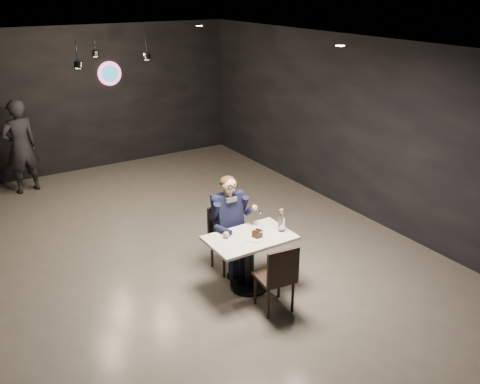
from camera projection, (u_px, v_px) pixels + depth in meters
floor at (168, 256)px, 7.55m from camera, size 9.00×9.00×0.00m
wall_sign at (110, 73)px, 10.69m from camera, size 0.50×0.06×0.50m
pendant_lights at (106, 43)px, 8.02m from camera, size 1.40×1.20×0.36m
main_table at (250, 262)px, 6.65m from camera, size 1.10×0.70×0.75m
chair_far at (228, 240)px, 7.05m from camera, size 0.42×0.46×0.92m
chair_near at (274, 276)px, 6.19m from camera, size 0.47×0.50×0.92m
seated_man at (228, 223)px, 6.95m from camera, size 0.60×0.80×1.44m
dessert_plate at (255, 238)px, 6.46m from camera, size 0.24×0.24×0.01m
cake_slice at (257, 234)px, 6.47m from camera, size 0.14×0.13×0.08m
mint_leaf at (261, 232)px, 6.43m from camera, size 0.06×0.04×0.01m
sundae_glass at (281, 224)px, 6.63m from camera, size 0.09×0.09×0.20m
wafer_cone at (282, 214)px, 6.60m from camera, size 0.07×0.07×0.12m
passerby at (20, 147)px, 9.58m from camera, size 0.74×0.57×1.80m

